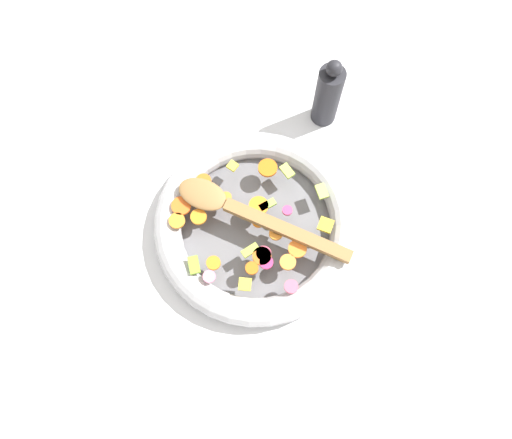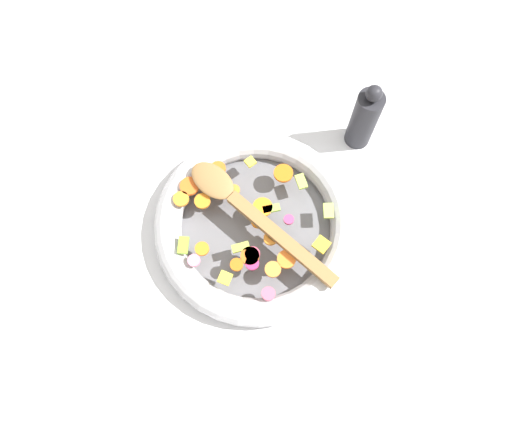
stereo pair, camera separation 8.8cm
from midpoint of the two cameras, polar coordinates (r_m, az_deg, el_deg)
ground_plane at (r=0.92m, az=-2.69°, el=-1.42°), size 4.00×4.00×0.00m
skillet at (r=0.90m, az=-2.75°, el=-0.98°), size 0.37×0.37×0.05m
chopped_vegetables at (r=0.87m, az=-3.68°, el=-1.12°), size 0.28×0.28×0.01m
wooden_spoon at (r=0.87m, az=-4.15°, el=0.43°), size 0.33×0.11×0.01m
pepper_mill at (r=0.96m, az=5.60°, el=13.71°), size 0.05×0.05×0.17m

